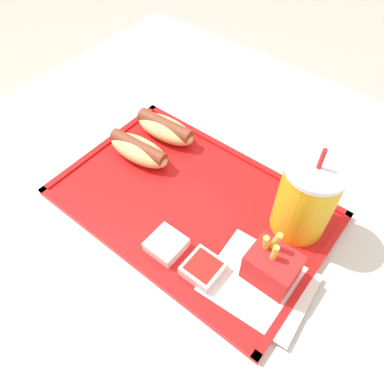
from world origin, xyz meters
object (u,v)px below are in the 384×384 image
Objects in this scene: fries_carton at (272,266)px; sauce_cup_ketchup at (203,268)px; soda_cup at (306,198)px; hot_dog_near at (139,149)px; sauce_cup_mayo at (166,244)px; hot_dog_far at (165,128)px.

fries_carton is 0.10m from sauce_cup_ketchup.
fries_carton is (0.01, -0.11, -0.04)m from soda_cup.
hot_dog_near is 2.47× the size of sauce_cup_mayo.
sauce_cup_ketchup is at bearing -25.42° from hot_dog_near.
hot_dog_near is 0.27m from sauce_cup_ketchup.
sauce_cup_mayo is (0.17, -0.12, -0.01)m from hot_dog_near.
sauce_cup_mayo and sauce_cup_ketchup have the same top height.
soda_cup is 0.19m from sauce_cup_ketchup.
hot_dog_far is 0.35m from fries_carton.
sauce_cup_ketchup is (0.24, -0.12, -0.01)m from hot_dog_near.
fries_carton is 1.76× the size of sauce_cup_ketchup.
sauce_cup_ketchup is at bearing -145.47° from fries_carton.
soda_cup is 0.23m from sauce_cup_mayo.
hot_dog_near is 0.21m from sauce_cup_mayo.
soda_cup reaches higher than hot_dog_far.
sauce_cup_mayo is at bearing -34.67° from hot_dog_near.
hot_dog_far is 0.26m from sauce_cup_mayo.
hot_dog_near is at bearing -170.55° from soda_cup.
soda_cup is 3.25× the size of sauce_cup_mayo.
sauce_cup_mayo is (-0.15, -0.06, -0.02)m from fries_carton.
fries_carton is at bearing 21.32° from sauce_cup_mayo.
hot_dog_far is at bearing 175.57° from soda_cup.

